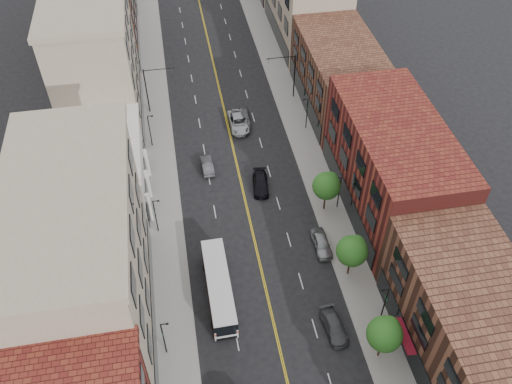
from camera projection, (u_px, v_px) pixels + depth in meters
sidewalk_left at (162, 169)px, 72.11m from camera, size 4.00×110.00×0.15m
sidewalk_right at (307, 151)px, 74.63m from camera, size 4.00×110.00×0.15m
bldg_l_tanoffice at (86, 265)px, 49.60m from camera, size 10.00×22.00×18.00m
bldg_l_white at (102, 173)px, 65.67m from camera, size 10.00×14.00×8.00m
bldg_l_far_a at (97, 63)px, 73.98m from camera, size 10.00×20.00×18.00m
bldg_l_far_b at (102, 7)px, 88.98m from camera, size 10.00×20.00×15.00m
bldg_r_near at (485, 354)px, 47.64m from camera, size 10.00×26.00×10.00m
bldg_r_mid at (391, 166)px, 63.66m from camera, size 10.00×22.00×12.00m
bldg_r_far_a at (340, 76)px, 79.00m from camera, size 10.00×20.00×10.00m
tree_r_1 at (385, 333)px, 50.14m from camera, size 3.40×3.40×5.59m
tree_r_2 at (353, 250)px, 57.10m from camera, size 3.40×3.40×5.59m
tree_r_3 at (327, 185)px, 64.07m from camera, size 3.40×3.40×5.59m
lamp_l_1 at (164, 337)px, 51.13m from camera, size 0.81×0.55×5.05m
lamp_l_2 at (156, 214)px, 62.28m from camera, size 0.81×0.55×5.05m
lamp_l_3 at (150, 129)px, 73.43m from camera, size 0.81×0.55×5.05m
lamp_r_1 at (385, 302)px, 53.89m from camera, size 0.81×0.55×5.05m
lamp_r_2 at (339, 191)px, 65.04m from camera, size 0.81×0.55×5.05m
lamp_r_3 at (307, 112)px, 76.19m from camera, size 0.81×0.55×5.05m
signal_mast_left at (151, 85)px, 77.91m from camera, size 4.49×0.18×7.20m
signal_mast_right at (290, 72)px, 80.49m from camera, size 4.49×0.18×7.20m
city_bus at (219, 286)px, 56.82m from camera, size 2.72×11.04×2.83m
car_parked_mid at (334, 327)px, 54.51m from camera, size 2.30×4.78×1.34m
car_parked_far at (322, 243)px, 62.08m from camera, size 1.85×4.51×1.53m
car_lane_behind at (207, 165)px, 71.68m from camera, size 1.59×4.17×1.36m
car_lane_a at (261, 184)px, 69.16m from camera, size 2.51×5.00×1.39m
car_lane_b at (238, 122)px, 78.06m from camera, size 2.79×5.84×1.61m
car_lane_c at (245, 118)px, 78.98m from camera, size 1.97×4.28×1.42m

